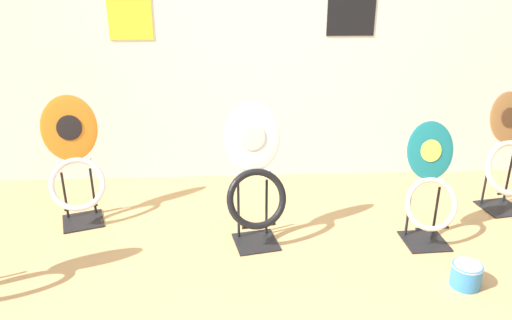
# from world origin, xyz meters

# --- Properties ---
(wall_back) EXTENTS (8.00, 0.07, 2.60)m
(wall_back) POSITION_xyz_m (-0.00, 2.24, 1.30)
(wall_back) COLOR silver
(wall_back) RESTS_ON ground_plane
(toilet_seat_display_white_plain) EXTENTS (0.43, 0.36, 0.95)m
(toilet_seat_display_white_plain) POSITION_xyz_m (-0.08, 1.11, 0.45)
(toilet_seat_display_white_plain) COLOR black
(toilet_seat_display_white_plain) RESTS_ON ground_plane
(toilet_seat_display_orange_sun) EXTENTS (0.47, 0.43, 0.91)m
(toilet_seat_display_orange_sun) POSITION_xyz_m (-1.33, 1.48, 0.43)
(toilet_seat_display_orange_sun) COLOR black
(toilet_seat_display_orange_sun) RESTS_ON ground_plane
(toilet_seat_display_teal_sax) EXTENTS (0.36, 0.32, 0.81)m
(toilet_seat_display_teal_sax) POSITION_xyz_m (1.06, 1.07, 0.37)
(toilet_seat_display_teal_sax) COLOR black
(toilet_seat_display_teal_sax) RESTS_ON ground_plane
(toilet_seat_display_woodgrain) EXTENTS (0.44, 0.35, 0.89)m
(toilet_seat_display_woodgrain) POSITION_xyz_m (1.82, 1.51, 0.42)
(toilet_seat_display_woodgrain) COLOR black
(toilet_seat_display_woodgrain) RESTS_ON ground_plane
(paint_can) EXTENTS (0.18, 0.18, 0.14)m
(paint_can) POSITION_xyz_m (1.13, 0.56, 0.08)
(paint_can) COLOR teal
(paint_can) RESTS_ON ground_plane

